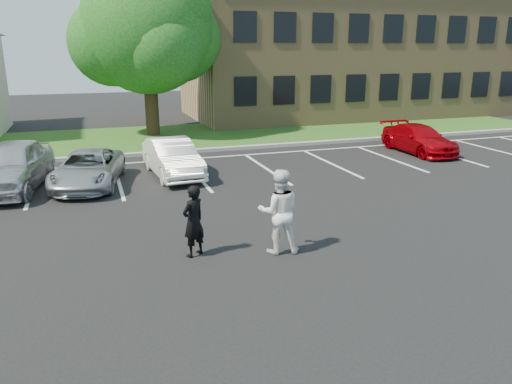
% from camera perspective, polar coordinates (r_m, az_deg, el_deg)
% --- Properties ---
extents(ground_plane, '(90.00, 90.00, 0.00)m').
position_cam_1_polar(ground_plane, '(11.40, 1.63, -7.38)').
color(ground_plane, black).
rests_on(ground_plane, ground).
extents(curb, '(40.00, 0.30, 0.15)m').
position_cam_1_polar(curb, '(22.54, -9.04, 4.55)').
color(curb, gray).
rests_on(curb, ground).
extents(grass_strip, '(44.00, 8.00, 0.08)m').
position_cam_1_polar(grass_strip, '(26.43, -10.56, 6.12)').
color(grass_strip, '#244C1D').
rests_on(grass_strip, ground).
extents(stall_lines, '(34.00, 5.36, 0.01)m').
position_cam_1_polar(stall_lines, '(19.93, -3.53, 2.99)').
color(stall_lines, silver).
rests_on(stall_lines, ground).
extents(office_building, '(22.40, 10.40, 8.30)m').
position_cam_1_polar(office_building, '(36.35, 10.72, 15.34)').
color(office_building, '#9A7E51').
rests_on(office_building, ground).
extents(tree, '(7.80, 7.20, 8.80)m').
position_cam_1_polar(tree, '(27.01, -12.15, 17.57)').
color(tree, black).
rests_on(tree, ground).
extents(man_black_suit, '(0.72, 0.66, 1.66)m').
position_cam_1_polar(man_black_suit, '(11.25, -7.17, -3.31)').
color(man_black_suit, black).
rests_on(man_black_suit, ground).
extents(man_white_shirt, '(1.10, 0.94, 1.97)m').
position_cam_1_polar(man_white_shirt, '(11.32, 2.63, -2.24)').
color(man_white_shirt, white).
rests_on(man_white_shirt, ground).
extents(car_silver_west, '(2.76, 5.04, 1.62)m').
position_cam_1_polar(car_silver_west, '(18.27, -26.18, 2.70)').
color(car_silver_west, silver).
rests_on(car_silver_west, ground).
extents(car_silver_minivan, '(2.83, 4.61, 1.19)m').
position_cam_1_polar(car_silver_minivan, '(17.84, -18.65, 2.53)').
color(car_silver_minivan, '#ADB0B5').
rests_on(car_silver_minivan, ground).
extents(car_white_sedan, '(1.76, 4.20, 1.35)m').
position_cam_1_polar(car_white_sedan, '(18.49, -9.52, 3.87)').
color(car_white_sedan, silver).
rests_on(car_white_sedan, ground).
extents(car_red_compact, '(1.74, 4.22, 1.22)m').
position_cam_1_polar(car_red_compact, '(23.53, 18.12, 5.77)').
color(car_red_compact, '#9C0109').
rests_on(car_red_compact, ground).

